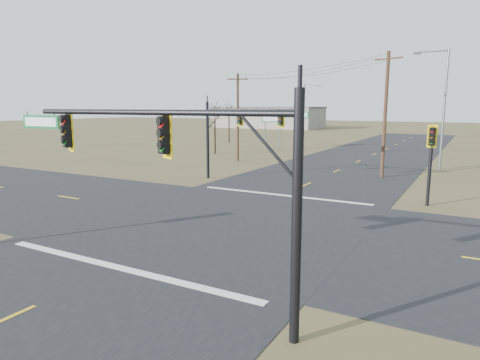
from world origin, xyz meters
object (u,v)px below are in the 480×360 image
mast_arm_far (242,124)px  bare_tree_a (215,110)px  mast_arm_near (166,152)px  pedestal_signal_ne (431,148)px  streetlight_c (305,113)px  streetlight_a (442,103)px  bare_tree_b (229,108)px  utility_pole_far (238,116)px  utility_pole_near (385,114)px  highway_sign (272,120)px

mast_arm_far → bare_tree_a: 20.26m
mast_arm_near → bare_tree_a: bare_tree_a is taller
mast_arm_far → bare_tree_a: bearing=125.5°
pedestal_signal_ne → streetlight_c: bearing=105.5°
streetlight_a → bare_tree_b: size_ratio=1.58×
mast_arm_near → utility_pole_far: (-15.34, 31.28, 0.23)m
mast_arm_near → streetlight_c: size_ratio=1.15×
mast_arm_far → utility_pole_near: (9.42, 7.33, 0.77)m
mast_arm_far → pedestal_signal_ne: size_ratio=1.81×
bare_tree_b → mast_arm_near: bearing=-61.1°
mast_arm_far → bare_tree_a: size_ratio=1.29×
streetlight_c → bare_tree_b: streetlight_c is taller
highway_sign → streetlight_c: 4.66m
mast_arm_far → streetlight_c: 27.85m
mast_arm_far → highway_sign: bearing=106.6°
highway_sign → streetlight_a: streetlight_a is taller
streetlight_c → streetlight_a: bearing=-49.7°
pedestal_signal_ne → bare_tree_b: bearing=117.8°
highway_sign → pedestal_signal_ne: bearing=-69.1°
utility_pole_far → bare_tree_a: utility_pole_far is taller
utility_pole_near → streetlight_a: streetlight_a is taller
streetlight_c → bare_tree_a: streetlight_c is taller
mast_arm_far → utility_pole_near: size_ratio=0.86×
utility_pole_near → highway_sign: bearing=136.4°
mast_arm_near → utility_pole_far: size_ratio=1.10×
bare_tree_a → bare_tree_b: bare_tree_b is taller
mast_arm_near → bare_tree_b: size_ratio=1.47×
mast_arm_near → utility_pole_near: (0.80, 27.37, 0.68)m
utility_pole_far → highway_sign: bearing=98.8°
pedestal_signal_ne → mast_arm_near: bearing=-123.7°
utility_pole_near → streetlight_c: (-14.54, 20.03, -0.29)m
highway_sign → bare_tree_b: bare_tree_b is taller
utility_pole_near → streetlight_c: 24.75m
mast_arm_near → utility_pole_near: size_ratio=1.00×
mast_arm_near → bare_tree_b: (-28.34, 51.41, 0.98)m
mast_arm_near → utility_pole_near: utility_pole_near is taller
highway_sign → bare_tree_a: (-3.79, -8.87, 1.42)m
mast_arm_near → utility_pole_far: utility_pole_far is taller
utility_pole_near → bare_tree_a: size_ratio=1.51×
streetlight_c → mast_arm_far: bearing=-94.1°
utility_pole_near → bare_tree_b: bearing=140.5°
utility_pole_far → streetlight_c: 16.21m
mast_arm_far → utility_pole_far: size_ratio=0.94×
mast_arm_far → bare_tree_b: bearing=119.1°
utility_pole_far → highway_sign: (-2.09, 13.47, -0.89)m
bare_tree_a → utility_pole_near: bearing=-21.1°
bare_tree_a → bare_tree_b: size_ratio=0.97×
utility_pole_near → bare_tree_b: size_ratio=1.46×
mast_arm_far → pedestal_signal_ne: mast_arm_far is taller
streetlight_a → mast_arm_far: bearing=-153.7°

